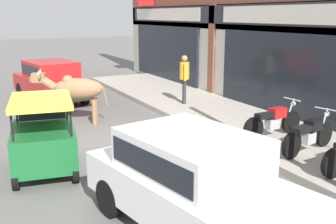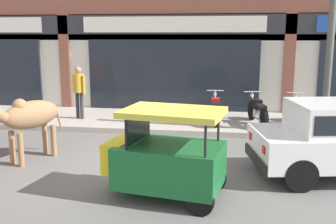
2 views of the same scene
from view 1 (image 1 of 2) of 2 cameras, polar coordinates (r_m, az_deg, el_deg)
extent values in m
plane|color=#605E5B|center=(9.54, -7.32, -4.80)|extent=(90.00, 90.00, 0.00)
cube|color=#A8A093|center=(11.26, 10.64, -1.57)|extent=(19.00, 3.01, 0.16)
cube|color=silver|center=(12.12, 17.70, 6.92)|extent=(23.00, 0.55, 3.40)
cube|color=#28282D|center=(11.83, 17.08, 13.38)|extent=(22.08, 0.08, 0.64)
cube|color=black|center=(18.22, -0.49, 8.62)|extent=(5.83, 0.10, 2.40)
cube|color=silver|center=(18.13, -0.56, 13.98)|extent=(6.13, 0.05, 0.52)
cube|color=brown|center=(14.90, 6.37, 8.69)|extent=(0.36, 0.12, 3.40)
cube|color=black|center=(11.94, 16.47, 5.21)|extent=(5.83, 0.10, 2.40)
cube|color=silver|center=(11.81, 16.98, 13.38)|extent=(6.13, 0.05, 0.52)
ellipsoid|color=#936B47|center=(11.36, -12.88, 3.32)|extent=(1.06, 1.49, 0.60)
sphere|color=#936B47|center=(11.38, -14.33, 4.41)|extent=(0.32, 0.32, 0.32)
cylinder|color=#936B47|center=(11.45, -14.97, -0.10)|extent=(0.12, 0.12, 0.72)
cylinder|color=#936B47|center=(11.72, -14.67, 0.24)|extent=(0.12, 0.12, 0.72)
cylinder|color=#936B47|center=(11.29, -10.67, -0.06)|extent=(0.12, 0.12, 0.72)
cylinder|color=#936B47|center=(11.57, -10.47, 0.28)|extent=(0.12, 0.12, 0.72)
cylinder|color=#936B47|center=(11.52, -16.95, 3.96)|extent=(0.41, 0.52, 0.43)
cube|color=#936B47|center=(11.56, -18.26, 4.76)|extent=(0.35, 0.42, 0.26)
cube|color=brown|center=(11.61, -19.10, 4.53)|extent=(0.20, 0.19, 0.14)
cone|color=beige|center=(11.43, -18.27, 5.57)|extent=(0.10, 0.13, 0.19)
cone|color=beige|center=(11.62, -18.00, 5.72)|extent=(0.10, 0.13, 0.19)
cube|color=#936B47|center=(11.38, -18.11, 4.94)|extent=(0.14, 0.10, 0.10)
cube|color=#936B47|center=(11.68, -17.69, 5.19)|extent=(0.14, 0.10, 0.10)
cylinder|color=#936B47|center=(11.29, -9.13, 2.30)|extent=(0.11, 0.17, 0.60)
cylinder|color=black|center=(7.02, 1.99, -9.13)|extent=(0.62, 0.29, 0.60)
cylinder|color=black|center=(6.27, -8.39, -12.21)|extent=(0.62, 0.29, 0.60)
cube|color=white|center=(5.67, 3.92, -11.68)|extent=(3.73, 2.21, 0.60)
cube|color=white|center=(5.52, 3.33, -5.90)|extent=(2.13, 1.76, 0.56)
cube|color=black|center=(5.52, 3.33, -5.90)|extent=(1.99, 1.76, 0.35)
cube|color=black|center=(7.03, -5.64, -8.44)|extent=(0.40, 1.52, 0.20)
cube|color=red|center=(7.19, -2.46, -5.13)|extent=(0.06, 0.16, 0.14)
cube|color=red|center=(6.70, -9.43, -6.77)|extent=(0.06, 0.16, 0.14)
cylinder|color=black|center=(15.54, -20.55, 2.89)|extent=(0.62, 0.28, 0.60)
cylinder|color=black|center=(16.00, -15.62, 3.56)|extent=(0.62, 0.28, 0.60)
cylinder|color=black|center=(13.39, -17.65, 1.46)|extent=(0.62, 0.28, 0.60)
cylinder|color=black|center=(13.92, -12.09, 2.27)|extent=(0.62, 0.28, 0.60)
cube|color=red|center=(14.64, -16.63, 3.75)|extent=(3.72, 2.17, 0.60)
cube|color=red|center=(14.46, -16.65, 5.96)|extent=(2.12, 1.74, 0.56)
cube|color=black|center=(14.46, -16.65, 5.96)|extent=(1.97, 1.73, 0.35)
cube|color=black|center=(16.29, -18.75, 3.80)|extent=(0.38, 1.52, 0.20)
cube|color=black|center=(13.10, -13.86, 1.80)|extent=(0.38, 1.52, 0.20)
sphere|color=silver|center=(16.13, -20.49, 4.64)|extent=(0.14, 0.14, 0.14)
sphere|color=silver|center=(16.42, -17.28, 5.05)|extent=(0.14, 0.14, 0.14)
cube|color=red|center=(12.83, -15.93, 2.88)|extent=(0.06, 0.16, 0.14)
cube|color=red|center=(13.21, -11.93, 3.42)|extent=(0.06, 0.16, 0.14)
cylinder|color=black|center=(9.03, -17.39, -4.96)|extent=(0.45, 0.19, 0.44)
cylinder|color=black|center=(7.60, -21.25, -8.90)|extent=(0.45, 0.19, 0.44)
cylinder|color=black|center=(7.59, -13.33, -8.35)|extent=(0.45, 0.19, 0.44)
cube|color=#19602D|center=(8.07, -17.52, -4.62)|extent=(1.89, 1.44, 0.70)
cube|color=yellow|center=(8.90, -17.60, -2.22)|extent=(0.51, 0.92, 0.52)
cylinder|color=black|center=(8.48, -21.17, 0.36)|extent=(0.04, 0.04, 0.55)
cylinder|color=black|center=(8.46, -14.52, 0.84)|extent=(0.04, 0.04, 0.55)
cylinder|color=black|center=(7.24, -21.74, -1.92)|extent=(0.04, 0.04, 0.55)
cylinder|color=black|center=(7.22, -13.94, -1.36)|extent=(0.04, 0.04, 0.55)
cube|color=#DBCC42|center=(7.79, -18.00, 1.56)|extent=(1.78, 1.37, 0.10)
cube|color=black|center=(8.46, -17.85, 0.57)|extent=(0.19, 0.92, 0.50)
cylinder|color=black|center=(10.31, 17.38, -1.36)|extent=(0.13, 0.57, 0.56)
cylinder|color=black|center=(9.44, 12.29, -2.43)|extent=(0.13, 0.57, 0.56)
cube|color=#B2B5BA|center=(9.84, 14.88, -1.66)|extent=(0.22, 0.33, 0.24)
cube|color=red|center=(9.89, 15.62, -0.08)|extent=(0.26, 0.41, 0.24)
cube|color=black|center=(9.61, 13.96, -0.49)|extent=(0.25, 0.53, 0.12)
cylinder|color=#B2B5BA|center=(10.19, 17.27, 0.22)|extent=(0.06, 0.27, 0.59)
cylinder|color=#B2B5BA|center=(10.16, 17.54, 1.78)|extent=(0.52, 0.06, 0.03)
sphere|color=silver|center=(10.23, 17.71, 1.16)|extent=(0.12, 0.12, 0.12)
cylinder|color=#B2B5BA|center=(9.69, 12.89, -2.28)|extent=(0.09, 0.48, 0.06)
cylinder|color=black|center=(9.51, 21.68, -2.99)|extent=(0.21, 0.57, 0.56)
cylinder|color=black|center=(8.48, 17.49, -4.65)|extent=(0.21, 0.57, 0.56)
cube|color=#B2B5BA|center=(8.96, 19.66, -3.56)|extent=(0.26, 0.35, 0.24)
cube|color=black|center=(9.02, 20.33, -1.77)|extent=(0.32, 0.44, 0.24)
cube|color=black|center=(8.69, 18.96, -2.37)|extent=(0.32, 0.55, 0.12)
cylinder|color=#B2B5BA|center=(9.38, 21.66, -1.31)|extent=(0.09, 0.27, 0.59)
cylinder|color=#B2B5BA|center=(9.35, 21.93, 0.39)|extent=(0.52, 0.14, 0.03)
sphere|color=silver|center=(9.43, 22.05, -0.27)|extent=(0.12, 0.12, 0.12)
cylinder|color=#B2B5BA|center=(8.74, 17.77, -4.38)|extent=(0.16, 0.48, 0.06)
cylinder|color=black|center=(7.75, 22.82, -6.87)|extent=(0.14, 0.57, 0.56)
cylinder|color=#B2B5BA|center=(8.02, 23.21, -6.54)|extent=(0.09, 0.48, 0.06)
cylinder|color=#2D2D33|center=(12.99, 2.40, 2.95)|extent=(0.11, 0.11, 0.82)
cylinder|color=#2D2D33|center=(13.17, 2.33, 3.10)|extent=(0.11, 0.11, 0.82)
cylinder|color=gold|center=(12.97, 2.39, 6.02)|extent=(0.32, 0.32, 0.56)
cylinder|color=gold|center=(12.77, 2.48, 5.77)|extent=(0.08, 0.08, 0.56)
cylinder|color=gold|center=(13.18, 2.31, 6.03)|extent=(0.08, 0.08, 0.56)
sphere|color=tan|center=(12.92, 2.41, 7.78)|extent=(0.20, 0.20, 0.20)
camera|label=2|loc=(8.38, -64.46, 3.78)|focal=42.00mm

